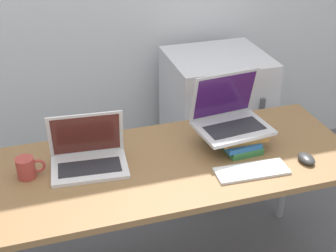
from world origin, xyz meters
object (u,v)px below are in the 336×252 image
at_px(laptop_left, 88,156).
at_px(wireless_keyboard, 252,171).
at_px(mug, 27,168).
at_px(mini_fridge, 215,122).
at_px(book_stack, 235,135).
at_px(laptop_on_books, 230,117).
at_px(mouse, 306,159).

distance_m(laptop_left, wireless_keyboard, 0.70).
height_order(mug, mini_fridge, mini_fridge).
bearing_deg(laptop_left, book_stack, -1.80).
bearing_deg(wireless_keyboard, laptop_on_books, 89.82).
relative_size(book_stack, laptop_on_books, 0.82).
xyz_separation_m(laptop_left, wireless_keyboard, (0.65, -0.25, -0.04)).
relative_size(laptop_left, mouse, 3.55).
height_order(book_stack, mug, mug).
relative_size(laptop_left, wireless_keyboard, 1.06).
bearing_deg(laptop_on_books, wireless_keyboard, -90.18).
bearing_deg(wireless_keyboard, laptop_left, 158.72).
height_order(mouse, mug, mug).
distance_m(laptop_left, mouse, 0.95).
height_order(laptop_left, mini_fridge, laptop_left).
height_order(wireless_keyboard, mug, mug).
bearing_deg(laptop_on_books, book_stack, -37.41).
height_order(laptop_left, book_stack, laptop_left).
bearing_deg(book_stack, laptop_left, 178.20).
distance_m(laptop_left, book_stack, 0.68).
bearing_deg(laptop_left, mug, -177.49).
bearing_deg(book_stack, wireless_keyboard, -96.29).
bearing_deg(book_stack, mini_fridge, 74.59).
height_order(wireless_keyboard, mouse, mouse).
bearing_deg(book_stack, laptop_on_books, 142.59).
relative_size(laptop_left, mini_fridge, 0.38).
height_order(laptop_on_books, mini_fridge, laptop_on_books).
xyz_separation_m(laptop_left, book_stack, (0.68, -0.02, -0.00)).
height_order(laptop_left, mouse, laptop_left).
bearing_deg(mug, book_stack, -0.62).
bearing_deg(mug, mini_fridge, 30.89).
bearing_deg(mouse, laptop_left, 164.73).
bearing_deg(wireless_keyboard, mini_fridge, 76.86).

